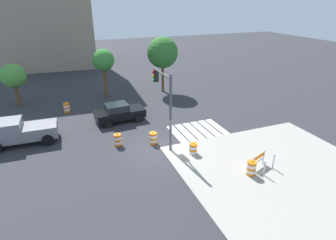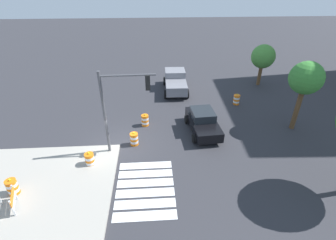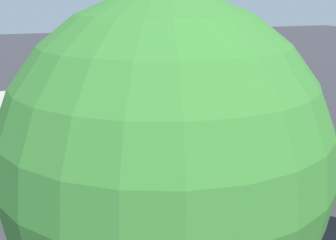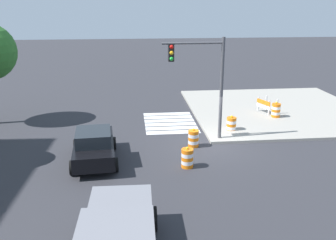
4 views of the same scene
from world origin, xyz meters
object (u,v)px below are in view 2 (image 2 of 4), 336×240
at_px(traffic_barrel_median_far, 90,160).
at_px(traffic_light_pole, 122,99).
at_px(traffic_barrel_crosswalk_end, 236,100).
at_px(traffic_barrel_near_corner, 145,120).
at_px(street_tree_streetside_mid, 263,57).
at_px(sports_car, 203,122).
at_px(traffic_barrel_on_sidewalk, 12,187).
at_px(street_tree_streetside_far, 306,79).
at_px(construction_barricade, 10,200).
at_px(pickup_truck, 175,81).
at_px(traffic_barrel_median_near, 134,139).

relative_size(traffic_barrel_median_far, traffic_light_pole, 0.19).
bearing_deg(traffic_barrel_crosswalk_end, traffic_light_pole, -55.73).
relative_size(traffic_barrel_near_corner, street_tree_streetside_mid, 0.24).
relative_size(sports_car, traffic_barrel_on_sidewalk, 4.33).
relative_size(sports_car, traffic_light_pole, 0.80).
height_order(traffic_barrel_crosswalk_end, street_tree_streetside_far, street_tree_streetside_far).
bearing_deg(traffic_barrel_crosswalk_end, construction_barricade, -53.50).
distance_m(pickup_truck, traffic_barrel_median_far, 13.06).
bearing_deg(street_tree_streetside_far, traffic_barrel_near_corner, -95.75).
xyz_separation_m(construction_barricade, street_tree_streetside_far, (-6.62, 17.86, 3.30)).
bearing_deg(traffic_barrel_on_sidewalk, traffic_light_pole, 121.48).
bearing_deg(construction_barricade, sports_car, 121.60).
bearing_deg(traffic_barrel_median_near, traffic_barrel_median_far, -51.78).
xyz_separation_m(traffic_barrel_crosswalk_end, street_tree_streetside_mid, (-4.45, 3.79, 2.58)).
bearing_deg(traffic_barrel_median_near, traffic_barrel_on_sidewalk, -55.55).
relative_size(traffic_barrel_median_near, construction_barricade, 0.71).
bearing_deg(construction_barricade, street_tree_streetside_far, 110.34).
distance_m(sports_car, traffic_barrel_crosswalk_end, 5.82).
bearing_deg(traffic_barrel_median_far, street_tree_streetside_mid, 128.41).
xyz_separation_m(sports_car, traffic_barrel_crosswalk_end, (-4.27, 3.94, -0.36)).
bearing_deg(sports_car, traffic_barrel_median_far, -65.52).
distance_m(traffic_barrel_near_corner, street_tree_streetside_mid, 14.50).
bearing_deg(traffic_barrel_on_sidewalk, traffic_barrel_median_near, 124.45).
bearing_deg(traffic_barrel_on_sidewalk, construction_barricade, 20.13).
xyz_separation_m(traffic_barrel_near_corner, traffic_barrel_median_near, (2.53, -0.71, 0.00)).
bearing_deg(street_tree_streetside_far, pickup_truck, -133.69).
distance_m(traffic_barrel_near_corner, traffic_barrel_crosswalk_end, 8.86).
bearing_deg(traffic_barrel_median_near, construction_barricade, -47.89).
bearing_deg(traffic_barrel_median_near, traffic_light_pole, -31.89).
bearing_deg(sports_car, street_tree_streetside_far, 89.60).
relative_size(traffic_barrel_on_sidewalk, construction_barricade, 0.71).
height_order(sports_car, pickup_truck, pickup_truck).
relative_size(traffic_barrel_median_near, traffic_barrel_median_far, 1.00).
relative_size(traffic_barrel_median_far, street_tree_streetside_mid, 0.24).
bearing_deg(street_tree_streetside_far, traffic_barrel_median_far, -76.81).
bearing_deg(street_tree_streetside_mid, traffic_barrel_on_sidewalk, -52.81).
xyz_separation_m(traffic_barrel_median_near, street_tree_streetside_mid, (-10.15, 12.78, 2.58)).
height_order(sports_car, traffic_barrel_median_near, sports_car).
bearing_deg(traffic_light_pole, traffic_barrel_median_near, 148.11).
bearing_deg(street_tree_streetside_mid, traffic_barrel_median_far, -51.59).
bearing_deg(traffic_light_pole, traffic_barrel_on_sidewalk, -58.52).
height_order(traffic_barrel_on_sidewalk, traffic_light_pole, traffic_light_pole).
distance_m(traffic_barrel_near_corner, street_tree_streetside_far, 11.95).
relative_size(pickup_truck, traffic_barrel_median_near, 5.10).
bearing_deg(traffic_barrel_median_far, construction_barricade, -45.02).
bearing_deg(traffic_barrel_median_far, traffic_barrel_on_sidewalk, -58.55).
relative_size(sports_car, traffic_barrel_median_near, 4.33).
distance_m(pickup_truck, traffic_barrel_crosswalk_end, 6.45).
xyz_separation_m(pickup_truck, traffic_barrel_median_near, (9.37, -3.71, -0.52)).
bearing_deg(pickup_truck, street_tree_streetside_far, 46.31).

